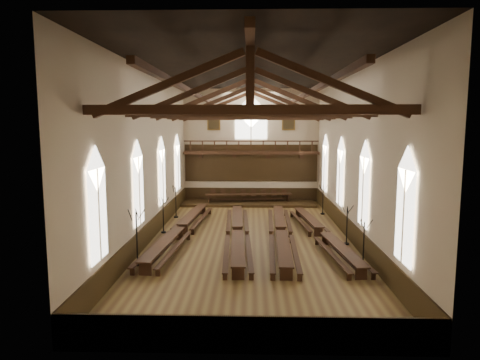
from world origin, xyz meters
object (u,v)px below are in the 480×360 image
at_px(candelabrum_left_mid, 163,222).
at_px(candelabrum_right_far, 323,205).
at_px(refectory_row_a, 181,229).
at_px(dais, 249,203).
at_px(candelabrum_right_mid, 347,233).
at_px(high_table, 249,195).
at_px(candelabrum_left_far, 176,208).
at_px(candelabrum_right_near, 363,252).
at_px(refectory_row_d, 322,233).
at_px(candelabrum_left_near, 137,248).
at_px(refectory_row_b, 237,231).
at_px(refectory_row_c, 281,231).

height_order(candelabrum_left_mid, candelabrum_right_far, candelabrum_left_mid).
distance_m(refectory_row_a, candelabrum_right_far, 12.04).
xyz_separation_m(dais, candelabrum_right_mid, (5.74, -12.37, 0.59)).
height_order(high_table, candelabrum_left_far, candelabrum_left_far).
bearing_deg(candelabrum_right_near, refectory_row_d, 105.75).
bearing_deg(candelabrum_left_near, candelabrum_left_mid, 90.00).
height_order(refectory_row_a, candelabrum_left_near, candelabrum_left_near).
relative_size(candelabrum_right_near, candelabrum_right_far, 1.01).
bearing_deg(candelabrum_left_far, candelabrum_left_mid, -90.00).
bearing_deg(refectory_row_a, refectory_row_b, -8.44).
height_order(refectory_row_d, candelabrum_right_mid, candelabrum_right_mid).
bearing_deg(candelabrum_left_near, refectory_row_a, 76.34).
xyz_separation_m(refectory_row_c, candelabrum_left_near, (-7.40, -4.80, 0.34)).
height_order(high_table, candelabrum_left_mid, candelabrum_left_mid).
relative_size(refectory_row_a, candelabrum_right_near, 6.16).
height_order(candelabrum_left_far, candelabrum_right_near, candelabrum_left_far).
xyz_separation_m(refectory_row_c, dais, (-2.04, 11.50, -0.42)).
xyz_separation_m(candelabrum_right_near, candelabrum_right_mid, (-0.00, 3.71, -0.01)).
height_order(candelabrum_right_near, candelabrum_right_far, candelabrum_right_near).
relative_size(refectory_row_c, candelabrum_left_mid, 6.09).
bearing_deg(refectory_row_d, refectory_row_c, 178.72).
relative_size(refectory_row_b, candelabrum_right_mid, 6.12).
relative_size(refectory_row_a, candelabrum_left_mid, 6.16).
xyz_separation_m(refectory_row_a, candelabrum_left_near, (-1.29, -5.30, 0.33)).
relative_size(refectory_row_b, refectory_row_d, 1.03).
bearing_deg(refectory_row_c, candelabrum_right_near, -51.13).
bearing_deg(candelabrum_left_mid, refectory_row_a, -37.24).
bearing_deg(candelabrum_left_mid, candelabrum_right_far, 28.39).
bearing_deg(candelabrum_left_mid, candelabrum_right_near, -28.68).
bearing_deg(candelabrum_right_mid, candelabrum_left_mid, 168.00).
distance_m(refectory_row_a, dais, 11.73).
height_order(refectory_row_b, dais, refectory_row_b).
relative_size(high_table, candelabrum_left_mid, 3.25).
xyz_separation_m(candelabrum_left_near, candelabrum_left_mid, (-0.00, 6.28, -0.15)).
bearing_deg(refectory_row_c, candelabrum_left_far, 140.85).
height_order(dais, candelabrum_left_far, candelabrum_left_far).
relative_size(refectory_row_c, candelabrum_right_near, 6.08).
relative_size(refectory_row_c, candelabrum_right_far, 6.17).
distance_m(dais, candelabrum_left_far, 7.68).
bearing_deg(refectory_row_a, dais, 69.70).
xyz_separation_m(refectory_row_a, candelabrum_right_near, (9.81, -5.09, 0.17)).
xyz_separation_m(dais, high_table, (0.00, -0.00, 0.70)).
distance_m(candelabrum_left_mid, candelabrum_right_near, 12.65).
distance_m(refectory_row_c, dais, 11.69).
relative_size(refectory_row_d, high_table, 1.82).
distance_m(refectory_row_b, dais, 11.53).
relative_size(refectory_row_c, high_table, 1.87).
bearing_deg(candelabrum_right_far, refectory_row_c, -116.31).
bearing_deg(candelabrum_left_far, candelabrum_right_near, -43.72).
bearing_deg(refectory_row_c, candelabrum_right_far, 63.69).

